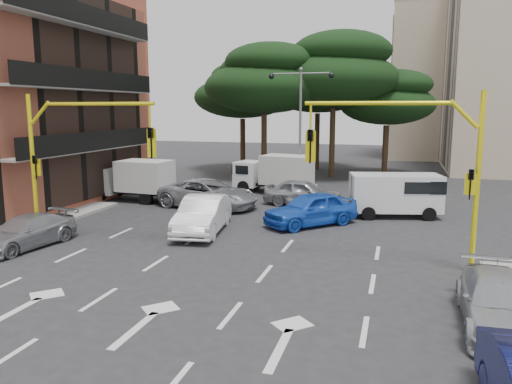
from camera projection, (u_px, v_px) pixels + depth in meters
ground at (209, 268)px, 17.13m from camera, size 120.00×120.00×0.00m
median_strip at (299, 192)px, 32.27m from camera, size 1.40×6.00×0.15m
apartment_beige_far at (469, 80)px, 53.86m from camera, size 16.20×12.15×16.70m
pine_left_near at (265, 79)px, 37.73m from camera, size 9.15×9.15×10.23m
pine_center at (335, 70)px, 38.14m from camera, size 9.98×9.98×11.16m
pine_left_far at (243, 90)px, 42.45m from camera, size 8.32×8.32×9.30m
pine_right at (388, 98)px, 39.29m from camera, size 7.49×7.49×8.37m
pine_back at (319, 82)px, 43.54m from camera, size 9.15×9.15×10.23m
signal_mast_right at (421, 156)px, 16.50m from camera, size 5.79×0.37×6.00m
signal_mast_left at (68, 147)px, 20.22m from camera, size 5.79×0.37×6.00m
street_lamp_center at (300, 108)px, 31.37m from camera, size 4.16×0.36×7.77m
car_white_hatch at (203, 215)px, 21.91m from camera, size 2.38×5.04×1.60m
car_blue_compact at (311, 209)px, 23.26m from camera, size 4.51×4.57×1.56m
car_silver_wagon at (26, 232)px, 19.61m from camera, size 2.35×4.51×1.25m
car_silver_cross_a at (209, 194)px, 27.36m from camera, size 6.01×3.69×1.56m
car_silver_cross_b at (303, 192)px, 28.00m from camera, size 4.49×2.11×1.48m
car_silver_parked at (499, 303)px, 12.44m from camera, size 1.94×4.53×1.30m
van_white at (395, 195)px, 25.12m from camera, size 4.74×2.95×2.20m
box_truck_a at (132, 180)px, 29.47m from camera, size 5.04×2.39×2.41m
box_truck_b at (274, 174)px, 32.03m from camera, size 5.31×2.90×2.48m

